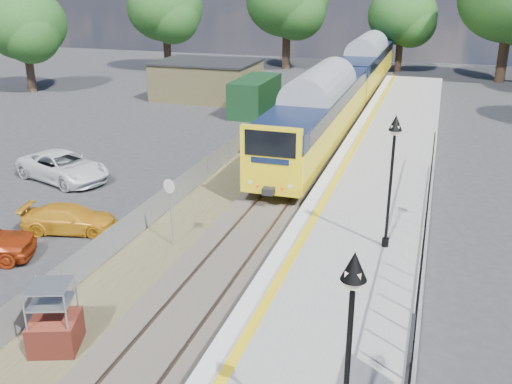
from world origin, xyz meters
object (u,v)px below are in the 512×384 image
at_px(victorian_lamp_north, 393,151).
at_px(speed_sign, 170,201).
at_px(train, 348,81).
at_px(car_white, 63,167).
at_px(victorian_lamp_south, 351,317).
at_px(car_yellow, 70,219).
at_px(brick_plinth, 54,318).

distance_m(victorian_lamp_north, speed_sign, 8.20).
height_order(train, car_white, train).
bearing_deg(victorian_lamp_south, victorian_lamp_north, 91.15).
bearing_deg(car_yellow, victorian_lamp_north, -100.47).
relative_size(victorian_lamp_south, victorian_lamp_north, 1.00).
distance_m(victorian_lamp_south, train, 34.89).
height_order(brick_plinth, speed_sign, speed_sign).
xyz_separation_m(victorian_lamp_south, brick_plinth, (-8.25, 2.65, -3.33)).
distance_m(victorian_lamp_south, victorian_lamp_north, 10.00).
xyz_separation_m(car_yellow, car_white, (-3.97, 5.19, 0.17)).
relative_size(speed_sign, car_yellow, 0.72).
bearing_deg(car_white, car_yellow, -124.90).
relative_size(speed_sign, car_white, 0.53).
height_order(victorian_lamp_north, train, victorian_lamp_north).
distance_m(brick_plinth, car_white, 14.51).
bearing_deg(victorian_lamp_south, speed_sign, 130.43).
xyz_separation_m(victorian_lamp_south, speed_sign, (-8.00, 9.39, -2.46)).
xyz_separation_m(speed_sign, car_white, (-8.47, 5.21, -1.13)).
relative_size(victorian_lamp_south, car_yellow, 1.22).
xyz_separation_m(victorian_lamp_north, train, (-5.30, 24.40, -1.96)).
relative_size(brick_plinth, car_yellow, 0.53).
distance_m(train, speed_sign, 25.14).
xyz_separation_m(victorian_lamp_south, victorian_lamp_north, (-0.20, 10.00, 0.00)).
relative_size(victorian_lamp_north, car_yellow, 1.22).
distance_m(train, car_white, 22.69).
distance_m(victorian_lamp_south, brick_plinth, 9.28).
distance_m(speed_sign, car_yellow, 4.68).
bearing_deg(car_white, victorian_lamp_south, -113.83).
xyz_separation_m(victorian_lamp_south, car_yellow, (-12.50, 9.41, -3.75)).
relative_size(train, speed_sign, 15.02).
bearing_deg(brick_plinth, victorian_lamp_north, 42.42).
distance_m(brick_plinth, speed_sign, 6.80).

